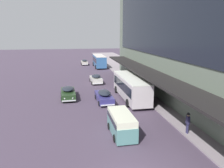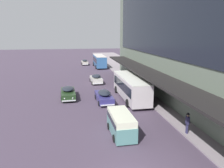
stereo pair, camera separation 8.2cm
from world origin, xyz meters
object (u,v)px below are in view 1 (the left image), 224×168
(pedestrian_at_kerb, at_px, (188,122))
(sedan_trailing_near, at_px, (96,79))
(sedan_second_near, at_px, (68,93))
(sedan_lead_mid, at_px, (104,96))
(sedan_second_mid, at_px, (84,62))
(transit_bus_kerbside_rear, at_px, (99,60))
(vw_van, at_px, (121,122))
(transit_bus_kerbside_front, at_px, (131,86))

(pedestrian_at_kerb, bearing_deg, sedan_trailing_near, 104.20)
(sedan_second_near, relative_size, sedan_trailing_near, 1.16)
(sedan_lead_mid, distance_m, sedan_second_mid, 35.69)
(sedan_trailing_near, bearing_deg, sedan_lead_mid, -91.13)
(transit_bus_kerbside_rear, bearing_deg, vw_van, -94.54)
(transit_bus_kerbside_front, xyz_separation_m, sedan_second_near, (-8.33, 1.94, -1.00))
(sedan_lead_mid, height_order, pedestrian_at_kerb, pedestrian_at_kerb)
(sedan_trailing_near, height_order, pedestrian_at_kerb, pedestrian_at_kerb)
(sedan_second_mid, xyz_separation_m, vw_van, (0.44, -45.09, 0.33))
(vw_van, xyz_separation_m, pedestrian_at_kerb, (5.67, -1.21, 0.08))
(transit_bus_kerbside_front, distance_m, pedestrian_at_kerb, 11.56)
(transit_bus_kerbside_front, xyz_separation_m, transit_bus_kerbside_rear, (-0.49, 29.46, 0.03))
(sedan_trailing_near, relative_size, pedestrian_at_kerb, 2.35)
(sedan_trailing_near, xyz_separation_m, pedestrian_at_kerb, (5.54, -21.91, 0.38))
(vw_van, height_order, pedestrian_at_kerb, pedestrian_at_kerb)
(sedan_trailing_near, bearing_deg, transit_bus_kerbside_front, -71.60)
(pedestrian_at_kerb, bearing_deg, sedan_lead_mid, 118.50)
(sedan_trailing_near, bearing_deg, vw_van, -90.35)
(transit_bus_kerbside_rear, height_order, vw_van, transit_bus_kerbside_rear)
(sedan_trailing_near, height_order, vw_van, vw_van)
(sedan_second_mid, bearing_deg, transit_bus_kerbside_rear, -56.79)
(sedan_second_near, height_order, vw_van, vw_van)
(transit_bus_kerbside_front, xyz_separation_m, sedan_trailing_near, (-3.51, 10.55, -0.98))
(sedan_second_mid, relative_size, sedan_trailing_near, 1.02)
(sedan_lead_mid, height_order, vw_van, vw_van)
(sedan_second_near, relative_size, sedan_second_mid, 1.14)
(sedan_second_mid, distance_m, sedan_trailing_near, 24.40)
(sedan_lead_mid, xyz_separation_m, sedan_trailing_near, (0.22, 11.29, 0.01))
(vw_van, relative_size, pedestrian_at_kerb, 2.46)
(vw_van, bearing_deg, sedan_second_mid, 90.55)
(transit_bus_kerbside_front, height_order, pedestrian_at_kerb, transit_bus_kerbside_front)
(sedan_trailing_near, xyz_separation_m, vw_van, (-0.13, -20.70, 0.30))
(sedan_trailing_near, distance_m, pedestrian_at_kerb, 22.61)
(transit_bus_kerbside_rear, xyz_separation_m, sedan_trailing_near, (-3.02, -18.91, -1.01))
(vw_van, bearing_deg, sedan_trailing_near, 89.65)
(transit_bus_kerbside_front, distance_m, sedan_second_mid, 35.19)
(pedestrian_at_kerb, bearing_deg, transit_bus_kerbside_rear, 93.53)
(transit_bus_kerbside_front, bearing_deg, pedestrian_at_kerb, -79.85)
(sedan_second_mid, bearing_deg, vw_van, -89.45)
(sedan_second_mid, height_order, pedestrian_at_kerb, pedestrian_at_kerb)
(transit_bus_kerbside_front, distance_m, vw_van, 10.81)
(sedan_second_near, xyz_separation_m, pedestrian_at_kerb, (10.37, -13.31, 0.40))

